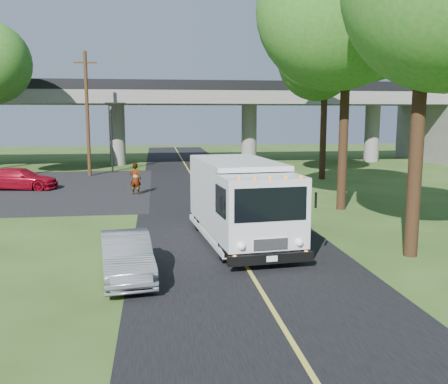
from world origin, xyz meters
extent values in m
plane|color=#32491A|center=(0.00, 0.00, 0.00)|extent=(120.00, 120.00, 0.00)
cube|color=black|center=(0.00, 10.00, 0.01)|extent=(7.00, 90.00, 0.02)
cube|color=black|center=(-11.00, 18.00, 0.01)|extent=(16.00, 18.00, 0.01)
cube|color=gold|center=(0.00, 10.00, 0.03)|extent=(0.12, 90.00, 0.01)
cube|color=slate|center=(0.00, 32.00, 6.00)|extent=(50.00, 9.00, 1.20)
cube|color=black|center=(0.00, 27.60, 6.90)|extent=(50.00, 0.25, 0.80)
cube|color=black|center=(0.00, 36.40, 6.90)|extent=(50.00, 0.25, 0.80)
cube|color=slate|center=(25.00, 32.00, 3.00)|extent=(4.00, 10.00, 6.00)
cylinder|color=slate|center=(-6.00, 32.00, 2.70)|extent=(1.40, 1.40, 5.40)
cylinder|color=slate|center=(6.00, 32.00, 2.70)|extent=(1.40, 1.40, 5.40)
cylinder|color=slate|center=(18.00, 32.00, 2.70)|extent=(1.40, 1.40, 5.40)
cylinder|color=black|center=(-6.00, 26.00, 2.60)|extent=(0.14, 0.14, 5.20)
imported|color=black|center=(-6.00, 26.00, 4.60)|extent=(0.18, 0.22, 1.10)
cylinder|color=#472D19|center=(-7.50, 24.00, 4.50)|extent=(0.26, 0.26, 9.00)
cube|color=#472D19|center=(-7.50, 24.00, 8.20)|extent=(1.60, 0.10, 0.10)
cylinder|color=#382314|center=(5.50, 1.00, 3.50)|extent=(0.44, 0.44, 7.00)
cylinder|color=#382314|center=(6.20, 9.00, 3.85)|extent=(0.44, 0.44, 7.70)
sphere|color=#236A1C|center=(6.20, 9.00, 9.50)|extent=(6.48, 6.48, 6.48)
cylinder|color=#382314|center=(9.00, 20.00, 3.32)|extent=(0.44, 0.44, 6.65)
sphere|color=#236A1C|center=(9.00, 20.00, 8.20)|extent=(5.58, 5.58, 5.58)
sphere|color=#236A1C|center=(9.50, 19.60, 8.50)|extent=(4.96, 4.96, 4.96)
cube|color=silver|center=(0.21, 4.24, 1.75)|extent=(2.94, 4.81, 2.35)
cube|color=silver|center=(0.53, 1.02, 1.64)|extent=(2.68, 2.11, 2.14)
cube|color=black|center=(0.62, 0.10, 1.98)|extent=(2.19, 0.30, 0.99)
cube|color=black|center=(0.63, 0.00, 0.40)|extent=(2.61, 0.44, 0.29)
cube|color=silver|center=(0.25, 3.82, 0.31)|extent=(3.08, 6.27, 0.19)
cylinder|color=black|center=(-0.55, 1.12, 0.47)|extent=(0.38, 0.96, 0.94)
cylinder|color=black|center=(1.57, 1.33, 0.47)|extent=(0.38, 0.96, 0.94)
cylinder|color=black|center=(-0.98, 5.48, 0.47)|extent=(0.38, 0.96, 0.94)
cylinder|color=black|center=(1.14, 5.69, 0.47)|extent=(0.38, 0.96, 0.94)
imported|color=maroon|center=(-10.85, 17.78, 0.66)|extent=(4.75, 2.51, 1.31)
imported|color=gray|center=(-3.51, 0.00, 0.63)|extent=(1.80, 3.95, 1.26)
imported|color=gray|center=(-3.80, 14.80, 0.91)|extent=(0.78, 0.65, 1.83)
camera|label=1|loc=(-2.64, -13.73, 4.57)|focal=40.00mm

